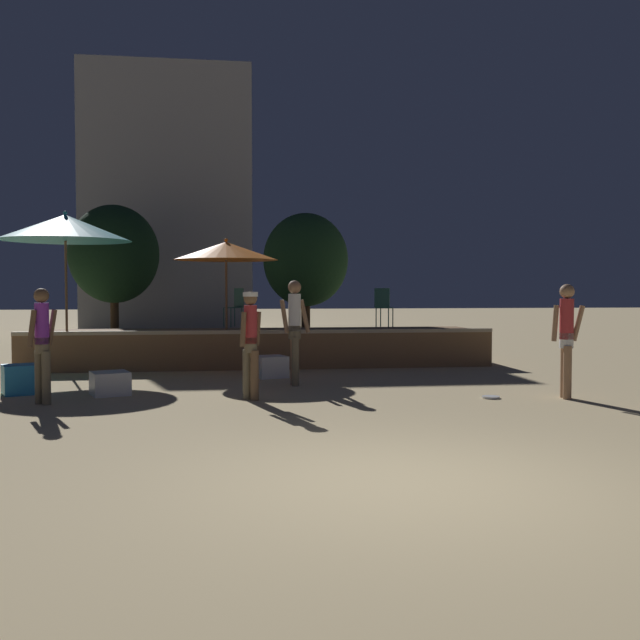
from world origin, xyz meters
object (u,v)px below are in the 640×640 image
object	(u,v)px
person_0	(566,335)
person_3	(42,341)
person_4	(251,339)
bistro_chair_1	(236,303)
cube_seat_0	(20,379)
frisbee_disc	(491,397)
person_1	(295,327)
background_tree_2	(306,260)
patio_umbrella_0	(226,251)
cube_seat_2	(271,367)
patio_umbrella_1	(65,228)
bistro_chair_0	(383,304)
background_tree_1	(114,254)
cube_seat_3	(110,383)

from	to	relation	value
person_0	person_3	bearing A→B (deg)	98.77
person_3	person_4	distance (m)	3.10
person_4	bistro_chair_1	bearing A→B (deg)	136.40
cube_seat_0	frisbee_disc	world-z (taller)	cube_seat_0
cube_seat_0	bistro_chair_1	xyz separation A→B (m)	(3.62, 4.50, 1.16)
person_1	person_4	distance (m)	1.82
person_4	background_tree_2	bearing A→B (deg)	124.15
patio_umbrella_0	cube_seat_2	size ratio (longest dim) A/B	3.99
patio_umbrella_1	bistro_chair_0	xyz separation A→B (m)	(6.87, 0.52, -1.60)
background_tree_2	patio_umbrella_1	bearing A→B (deg)	-131.17
background_tree_1	patio_umbrella_1	bearing A→B (deg)	-87.53
frisbee_disc	background_tree_1	xyz separation A→B (m)	(-7.83, 14.10, 2.91)
cube_seat_2	person_1	size ratio (longest dim) A/B	0.38
cube_seat_2	person_0	world-z (taller)	person_0
patio_umbrella_1	person_4	size ratio (longest dim) A/B	1.99
cube_seat_2	person_1	bearing A→B (deg)	-74.01
person_4	frisbee_disc	bearing A→B (deg)	39.94
patio_umbrella_0	cube_seat_2	bearing A→B (deg)	-60.06
bistro_chair_1	frisbee_disc	world-z (taller)	bistro_chair_1
cube_seat_0	bistro_chair_1	size ratio (longest dim) A/B	0.76
patio_umbrella_0	patio_umbrella_1	world-z (taller)	patio_umbrella_1
background_tree_1	person_0	bearing A→B (deg)	-57.76
patio_umbrella_0	person_0	world-z (taller)	patio_umbrella_0
cube_seat_0	person_0	xyz separation A→B (m)	(8.68, -1.65, 0.75)
cube_seat_0	person_0	distance (m)	8.87
bistro_chair_0	frisbee_disc	bearing A→B (deg)	128.95
patio_umbrella_0	cube_seat_0	world-z (taller)	patio_umbrella_0
bistro_chair_1	person_0	bearing A→B (deg)	7.17
background_tree_2	cube_seat_2	bearing A→B (deg)	-101.41
patio_umbrella_1	background_tree_1	size ratio (longest dim) A/B	0.73
cube_seat_2	bistro_chair_0	size ratio (longest dim) A/B	0.79
bistro_chair_0	frisbee_disc	xyz separation A→B (m)	(0.56, -5.20, -1.38)
bistro_chair_1	frisbee_disc	size ratio (longest dim) A/B	3.24
cube_seat_3	bistro_chair_1	size ratio (longest dim) A/B	0.82
background_tree_1	background_tree_2	size ratio (longest dim) A/B	1.12
bistro_chair_0	background_tree_2	xyz separation A→B (m)	(-1.08, 6.10, 1.24)
person_1	bistro_chair_1	world-z (taller)	person_1
cube_seat_3	bistro_chair_0	xyz separation A→B (m)	(5.47, 4.03, 1.21)
patio_umbrella_0	bistro_chair_1	xyz separation A→B (m)	(0.23, 1.33, -1.14)
patio_umbrella_0	patio_umbrella_1	size ratio (longest dim) A/B	0.84
cube_seat_0	person_3	size ratio (longest dim) A/B	0.39
frisbee_disc	background_tree_2	world-z (taller)	background_tree_2
bistro_chair_1	patio_umbrella_1	bearing A→B (deg)	-102.16
cube_seat_2	person_3	distance (m)	4.64
cube_seat_3	bistro_chair_1	world-z (taller)	bistro_chair_1
cube_seat_0	cube_seat_3	distance (m)	1.52
cube_seat_0	patio_umbrella_1	bearing A→B (deg)	88.47
cube_seat_2	bistro_chair_0	distance (m)	3.59
person_1	person_4	xyz separation A→B (m)	(-0.85, -1.60, -0.11)
patio_umbrella_0	bistro_chair_1	bearing A→B (deg)	80.27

